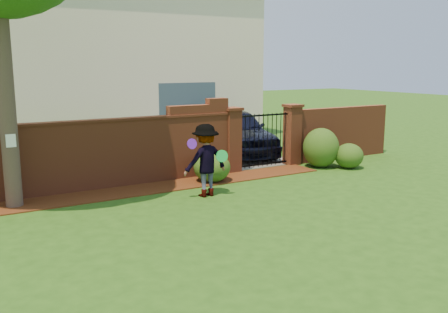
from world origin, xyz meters
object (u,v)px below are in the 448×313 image
frisbee_green (222,156)px  man (206,161)px  frisbee_purple (192,144)px  car (236,132)px

frisbee_green → man: bearing=144.2°
man → frisbee_green: (0.30, -0.22, 0.12)m
frisbee_purple → car: bearing=47.9°
frisbee_purple → frisbee_green: bearing=-5.5°
man → frisbee_green: man is taller
car → man: man is taller
car → frisbee_purple: size_ratio=19.61×
frisbee_green → car: bearing=54.2°
man → frisbee_green: 0.39m
car → frisbee_green: car is taller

